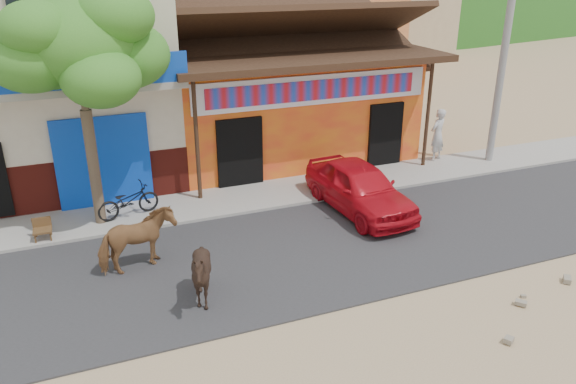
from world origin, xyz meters
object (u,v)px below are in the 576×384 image
at_px(pedestrian, 437,135).
at_px(scooter, 128,201).
at_px(red_car, 359,187).
at_px(cow_tan, 137,241).
at_px(cafe_chair_right, 41,221).
at_px(cow_dark, 201,275).
at_px(utility_pole, 506,40).
at_px(tree, 86,110).

bearing_deg(pedestrian, scooter, -18.77).
bearing_deg(red_car, cow_tan, -174.32).
bearing_deg(pedestrian, cafe_chair_right, -16.93).
distance_m(cow_dark, cafe_chair_right, 5.08).
bearing_deg(cafe_chair_right, pedestrian, 7.24).
bearing_deg(utility_pole, cafe_chair_right, -177.18).
relative_size(cow_tan, scooter, 1.01).
bearing_deg(scooter, pedestrian, -99.66).
height_order(cow_tan, pedestrian, pedestrian).
bearing_deg(cow_tan, pedestrian, -86.33).
xyz_separation_m(tree, red_car, (6.72, -1.69, -2.40)).
xyz_separation_m(cow_dark, cafe_chair_right, (-3.01, 4.10, -0.12)).
height_order(utility_pole, cafe_chair_right, utility_pole).
bearing_deg(cow_tan, scooter, -18.06).
relative_size(pedestrian, cafe_chair_right, 1.89).
distance_m(cow_tan, cow_dark, 2.12).
relative_size(scooter, pedestrian, 0.94).
relative_size(cow_dark, scooter, 0.80).
height_order(cow_dark, red_car, red_car).
bearing_deg(cafe_chair_right, red_car, -7.49).
distance_m(tree, cafe_chair_right, 2.93).
xyz_separation_m(cow_dark, scooter, (-0.87, 4.67, -0.15)).
distance_m(red_car, scooter, 6.24).
distance_m(utility_pole, red_car, 7.22).
height_order(cow_tan, cafe_chair_right, cow_tan).
distance_m(red_car, pedestrian, 5.09).
distance_m(cow_dark, scooter, 4.75).
xyz_separation_m(utility_pole, cow_tan, (-12.19, -2.92, -3.37)).
xyz_separation_m(cow_tan, cafe_chair_right, (-2.01, 2.22, -0.16)).
relative_size(cow_tan, cafe_chair_right, 1.79).
bearing_deg(red_car, cow_dark, -154.33).
xyz_separation_m(tree, cow_dark, (1.61, -4.60, -2.41)).
distance_m(utility_pole, pedestrian, 3.62).
bearing_deg(scooter, red_car, -120.68).
xyz_separation_m(red_car, cafe_chair_right, (-8.12, 1.19, -0.13)).
xyz_separation_m(cow_tan, scooter, (0.13, 2.80, -0.19)).
distance_m(tree, pedestrian, 11.33).
bearing_deg(tree, scooter, 5.94).
height_order(scooter, cafe_chair_right, cafe_chair_right).
distance_m(tree, scooter, 2.67).
bearing_deg(pedestrian, cow_tan, -4.24).
xyz_separation_m(tree, scooter, (0.74, 0.08, -2.56)).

